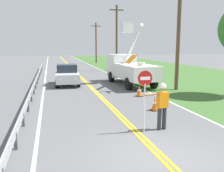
{
  "coord_description": "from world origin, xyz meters",
  "views": [
    {
      "loc": [
        -3.05,
        -6.09,
        3.21
      ],
      "look_at": [
        -0.04,
        5.68,
        1.2
      ],
      "focal_mm": 38.77,
      "sensor_mm": 36.0,
      "label": 1
    }
  ],
  "objects_px": {
    "stop_sign_paddle": "(145,88)",
    "utility_pole_near": "(178,36)",
    "utility_pole_far": "(96,42)",
    "oncoming_sedan_nearest": "(67,75)",
    "utility_pole_mid": "(117,37)",
    "traffic_cone_mid": "(139,91)",
    "flagger_worker": "(162,103)",
    "traffic_cone_lead": "(155,104)",
    "utility_bucket_truck": "(129,68)"
  },
  "relations": [
    {
      "from": "stop_sign_paddle",
      "to": "traffic_cone_lead",
      "type": "height_order",
      "value": "stop_sign_paddle"
    },
    {
      "from": "flagger_worker",
      "to": "traffic_cone_mid",
      "type": "relative_size",
      "value": 2.61
    },
    {
      "from": "flagger_worker",
      "to": "oncoming_sedan_nearest",
      "type": "distance_m",
      "value": 12.34
    },
    {
      "from": "flagger_worker",
      "to": "traffic_cone_lead",
      "type": "bearing_deg",
      "value": 70.76
    },
    {
      "from": "utility_pole_near",
      "to": "traffic_cone_lead",
      "type": "height_order",
      "value": "utility_pole_near"
    },
    {
      "from": "utility_bucket_truck",
      "to": "flagger_worker",
      "type": "bearing_deg",
      "value": -101.94
    },
    {
      "from": "stop_sign_paddle",
      "to": "oncoming_sedan_nearest",
      "type": "relative_size",
      "value": 0.56
    },
    {
      "from": "utility_pole_mid",
      "to": "utility_pole_far",
      "type": "distance_m",
      "value": 15.25
    },
    {
      "from": "utility_pole_mid",
      "to": "traffic_cone_mid",
      "type": "relative_size",
      "value": 11.93
    },
    {
      "from": "oncoming_sedan_nearest",
      "to": "traffic_cone_mid",
      "type": "relative_size",
      "value": 5.94
    },
    {
      "from": "utility_pole_near",
      "to": "traffic_cone_lead",
      "type": "distance_m",
      "value": 7.39
    },
    {
      "from": "utility_bucket_truck",
      "to": "stop_sign_paddle",
      "type": "bearing_deg",
      "value": -105.5
    },
    {
      "from": "utility_pole_near",
      "to": "utility_pole_far",
      "type": "height_order",
      "value": "utility_pole_far"
    },
    {
      "from": "oncoming_sedan_nearest",
      "to": "utility_pole_mid",
      "type": "bearing_deg",
      "value": 55.54
    },
    {
      "from": "traffic_cone_mid",
      "to": "stop_sign_paddle",
      "type": "bearing_deg",
      "value": -109.16
    },
    {
      "from": "oncoming_sedan_nearest",
      "to": "traffic_cone_lead",
      "type": "relative_size",
      "value": 5.94
    },
    {
      "from": "stop_sign_paddle",
      "to": "utility_bucket_truck",
      "type": "bearing_deg",
      "value": 74.5
    },
    {
      "from": "utility_bucket_truck",
      "to": "oncoming_sedan_nearest",
      "type": "relative_size",
      "value": 1.66
    },
    {
      "from": "flagger_worker",
      "to": "stop_sign_paddle",
      "type": "distance_m",
      "value": 1.02
    },
    {
      "from": "utility_bucket_truck",
      "to": "traffic_cone_lead",
      "type": "distance_m",
      "value": 8.7
    },
    {
      "from": "stop_sign_paddle",
      "to": "utility_pole_near",
      "type": "distance_m",
      "value": 9.93
    },
    {
      "from": "flagger_worker",
      "to": "utility_pole_far",
      "type": "height_order",
      "value": "utility_pole_far"
    },
    {
      "from": "oncoming_sedan_nearest",
      "to": "utility_pole_mid",
      "type": "xyz_separation_m",
      "value": [
        7.16,
        10.44,
        3.52
      ]
    },
    {
      "from": "utility_pole_near",
      "to": "traffic_cone_mid",
      "type": "xyz_separation_m",
      "value": [
        -3.53,
        -1.61,
        -3.6
      ]
    },
    {
      "from": "flagger_worker",
      "to": "oncoming_sedan_nearest",
      "type": "xyz_separation_m",
      "value": [
        -2.78,
        12.02,
        -0.21
      ]
    },
    {
      "from": "utility_pole_far",
      "to": "traffic_cone_mid",
      "type": "relative_size",
      "value": 10.75
    },
    {
      "from": "oncoming_sedan_nearest",
      "to": "traffic_cone_mid",
      "type": "xyz_separation_m",
      "value": [
        4.18,
        -5.9,
        -0.5
      ]
    },
    {
      "from": "flagger_worker",
      "to": "utility_pole_far",
      "type": "distance_m",
      "value": 38.08
    },
    {
      "from": "stop_sign_paddle",
      "to": "oncoming_sedan_nearest",
      "type": "bearing_deg",
      "value": 99.47
    },
    {
      "from": "flagger_worker",
      "to": "stop_sign_paddle",
      "type": "height_order",
      "value": "stop_sign_paddle"
    },
    {
      "from": "flagger_worker",
      "to": "oncoming_sedan_nearest",
      "type": "height_order",
      "value": "flagger_worker"
    },
    {
      "from": "utility_pole_near",
      "to": "utility_pole_mid",
      "type": "bearing_deg",
      "value": 92.13
    },
    {
      "from": "stop_sign_paddle",
      "to": "utility_pole_near",
      "type": "height_order",
      "value": "utility_pole_near"
    },
    {
      "from": "traffic_cone_mid",
      "to": "oncoming_sedan_nearest",
      "type": "bearing_deg",
      "value": 125.33
    },
    {
      "from": "utility_bucket_truck",
      "to": "utility_pole_near",
      "type": "bearing_deg",
      "value": -53.38
    },
    {
      "from": "utility_bucket_truck",
      "to": "utility_pole_far",
      "type": "distance_m",
      "value": 26.73
    },
    {
      "from": "oncoming_sedan_nearest",
      "to": "utility_pole_far",
      "type": "relative_size",
      "value": 0.55
    },
    {
      "from": "stop_sign_paddle",
      "to": "traffic_cone_lead",
      "type": "relative_size",
      "value": 3.33
    },
    {
      "from": "oncoming_sedan_nearest",
      "to": "utility_pole_mid",
      "type": "distance_m",
      "value": 13.14
    },
    {
      "from": "flagger_worker",
      "to": "utility_bucket_truck",
      "type": "bearing_deg",
      "value": 78.06
    },
    {
      "from": "oncoming_sedan_nearest",
      "to": "traffic_cone_mid",
      "type": "distance_m",
      "value": 7.25
    },
    {
      "from": "utility_bucket_truck",
      "to": "utility_pole_far",
      "type": "bearing_deg",
      "value": 85.32
    },
    {
      "from": "utility_bucket_truck",
      "to": "utility_pole_mid",
      "type": "xyz_separation_m",
      "value": [
        2.02,
        11.28,
        2.95
      ]
    },
    {
      "from": "stop_sign_paddle",
      "to": "traffic_cone_mid",
      "type": "distance_m",
      "value": 6.73
    },
    {
      "from": "utility_pole_far",
      "to": "utility_pole_mid",
      "type": "bearing_deg",
      "value": -90.58
    },
    {
      "from": "utility_pole_near",
      "to": "traffic_cone_mid",
      "type": "distance_m",
      "value": 5.29
    },
    {
      "from": "utility_pole_near",
      "to": "traffic_cone_mid",
      "type": "relative_size",
      "value": 10.74
    },
    {
      "from": "oncoming_sedan_nearest",
      "to": "flagger_worker",
      "type": "bearing_deg",
      "value": -76.96
    },
    {
      "from": "oncoming_sedan_nearest",
      "to": "traffic_cone_lead",
      "type": "bearing_deg",
      "value": -68.36
    },
    {
      "from": "stop_sign_paddle",
      "to": "utility_bucket_truck",
      "type": "relative_size",
      "value": 0.34
    }
  ]
}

